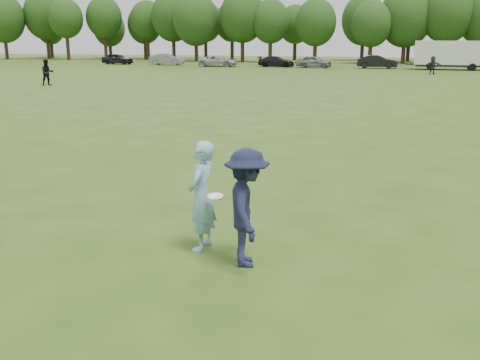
{
  "coord_description": "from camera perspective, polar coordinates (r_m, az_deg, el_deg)",
  "views": [
    {
      "loc": [
        3.26,
        -8.78,
        3.65
      ],
      "look_at": [
        0.49,
        0.78,
        1.1
      ],
      "focal_mm": 42.0,
      "sensor_mm": 36.0,
      "label": 1
    }
  ],
  "objects": [
    {
      "name": "player_far_a",
      "position": [
        46.28,
        -19.0,
        10.29
      ],
      "size": [
        1.2,
        1.21,
        1.97
      ],
      "primitive_type": "imported",
      "rotation": [
        0.0,
        0.0,
        0.81
      ],
      "color": "black",
      "rests_on": "ground"
    },
    {
      "name": "car_c",
      "position": [
        71.94,
        -2.25,
        11.98
      ],
      "size": [
        5.12,
        2.72,
        1.37
      ],
      "primitive_type": "imported",
      "rotation": [
        0.0,
        0.0,
        1.66
      ],
      "color": "#B0B1B6",
      "rests_on": "ground"
    },
    {
      "name": "disc_in_play",
      "position": [
        9.47,
        -2.52,
        -1.68
      ],
      "size": [
        0.33,
        0.33,
        0.08
      ],
      "color": "white",
      "rests_on": "ground"
    },
    {
      "name": "car_e",
      "position": [
        69.48,
        7.52,
        11.82
      ],
      "size": [
        4.38,
        2.12,
        1.44
      ],
      "primitive_type": "imported",
      "rotation": [
        0.0,
        0.0,
        1.47
      ],
      "color": "slate",
      "rests_on": "ground"
    },
    {
      "name": "defender",
      "position": [
        9.06,
        0.69,
        -2.82
      ],
      "size": [
        1.09,
        1.43,
        1.95
      ],
      "primitive_type": "imported",
      "rotation": [
        0.0,
        0.0,
        1.9
      ],
      "color": "#1A1E3A",
      "rests_on": "ground"
    },
    {
      "name": "cargo_trailer",
      "position": [
        68.89,
        20.7,
        11.9
      ],
      "size": [
        9.0,
        2.75,
        3.2
      ],
      "color": "silver",
      "rests_on": "ground"
    },
    {
      "name": "car_f",
      "position": [
        69.49,
        13.78,
        11.58
      ],
      "size": [
        4.71,
        1.73,
        1.54
      ],
      "primitive_type": "imported",
      "rotation": [
        0.0,
        0.0,
        1.59
      ],
      "color": "black",
      "rests_on": "ground"
    },
    {
      "name": "ground",
      "position": [
        10.05,
        -3.94,
        -6.96
      ],
      "size": [
        200.0,
        200.0,
        0.0
      ],
      "primitive_type": "plane",
      "color": "#2D4B15",
      "rests_on": "ground"
    },
    {
      "name": "treeline",
      "position": [
        85.72,
        16.49,
        15.54
      ],
      "size": [
        130.35,
        18.39,
        11.74
      ],
      "color": "#332114",
      "rests_on": "ground"
    },
    {
      "name": "car_d",
      "position": [
        71.21,
        3.69,
        11.91
      ],
      "size": [
        4.53,
        1.94,
        1.3
      ],
      "primitive_type": "imported",
      "rotation": [
        0.0,
        0.0,
        1.6
      ],
      "color": "black",
      "rests_on": "ground"
    },
    {
      "name": "car_b",
      "position": [
        76.36,
        -7.46,
        12.06
      ],
      "size": [
        4.64,
        1.91,
        1.5
      ],
      "primitive_type": "imported",
      "rotation": [
        0.0,
        0.0,
        1.64
      ],
      "color": "slate",
      "rests_on": "ground"
    },
    {
      "name": "player_far_d",
      "position": [
        60.14,
        19.0,
        10.97
      ],
      "size": [
        1.7,
        1.31,
        1.79
      ],
      "primitive_type": "imported",
      "rotation": [
        0.0,
        0.0,
        0.54
      ],
      "color": "#292929",
      "rests_on": "ground"
    },
    {
      "name": "thrower",
      "position": [
        9.75,
        -3.92,
        -1.65
      ],
      "size": [
        0.48,
        0.71,
        1.93
      ],
      "primitive_type": "imported",
      "rotation": [
        0.0,
        0.0,
        -1.59
      ],
      "color": "#84B7CC",
      "rests_on": "ground"
    },
    {
      "name": "car_a",
      "position": [
        79.78,
        -12.34,
        11.94
      ],
      "size": [
        4.32,
        1.84,
        1.45
      ],
      "primitive_type": "imported",
      "rotation": [
        0.0,
        0.0,
        1.54
      ],
      "color": "black",
      "rests_on": "ground"
    }
  ]
}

